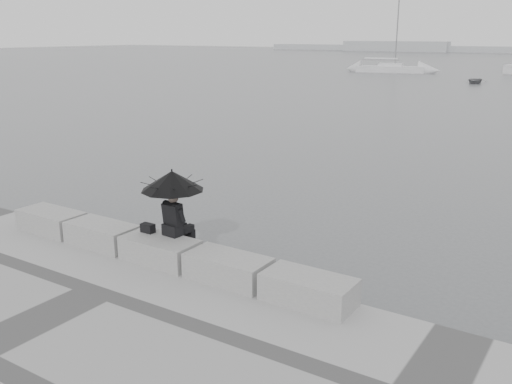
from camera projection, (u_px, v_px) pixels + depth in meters
The scene contains 10 objects.
ground at pixel (176, 277), 12.13m from camera, with size 360.00×360.00×0.00m, color #4B4E50.
stone_block_far_left at pixel (52, 221), 13.35m from camera, with size 1.60×0.80×0.50m, color gray.
stone_block_left at pixel (102, 235), 12.46m from camera, with size 1.60×0.80×0.50m, color gray.
stone_block_centre at pixel (160, 250), 11.57m from camera, with size 1.60×0.80×0.50m, color gray.
stone_block_right at pixel (228, 268), 10.67m from camera, with size 1.60×0.80×0.50m, color gray.
stone_block_far_right at pixel (309, 290), 9.78m from camera, with size 1.60×0.80×0.50m, color gray.
seated_person at pixel (172, 187), 11.46m from camera, with size 1.28×1.28×1.39m.
bag at pixel (148, 228), 11.85m from camera, with size 0.29×0.17×0.19m, color black.
sailboat_left at pixel (391, 68), 74.99m from camera, with size 9.06×4.07×12.90m.
dinghy at pixel (475, 81), 58.91m from camera, with size 3.12×1.32×0.53m, color gray.
Camera 1 is at (7.53, -8.46, 5.00)m, focal length 40.00 mm.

